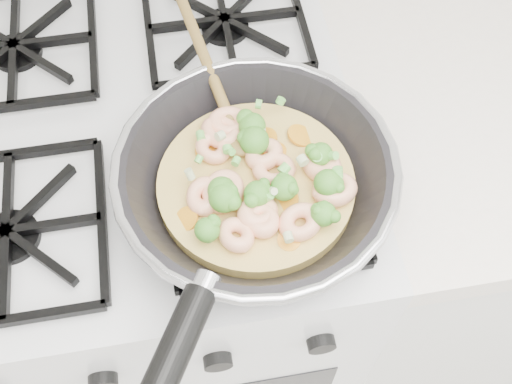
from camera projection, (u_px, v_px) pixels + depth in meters
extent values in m
cube|color=white|center=(170.00, 265.00, 1.22)|extent=(0.60, 0.60, 0.90)
cube|color=black|center=(128.00, 117.00, 0.82)|extent=(0.56, 0.56, 0.02)
torus|color=#BABAC1|center=(256.00, 167.00, 0.70)|extent=(0.33, 0.33, 0.01)
cylinder|color=black|center=(163.00, 377.00, 0.58)|extent=(0.12, 0.17, 0.03)
cylinder|color=#D5B65C|center=(256.00, 185.00, 0.73)|extent=(0.23, 0.23, 0.02)
ellipsoid|color=olive|center=(240.00, 143.00, 0.74)|extent=(0.05, 0.06, 0.01)
cylinder|color=olive|center=(201.00, 47.00, 0.78)|extent=(0.07, 0.25, 0.07)
torus|color=#FFBF96|center=(264.00, 154.00, 0.73)|extent=(0.06, 0.07, 0.02)
torus|color=#FFBF96|center=(335.00, 190.00, 0.70)|extent=(0.06, 0.06, 0.03)
torus|color=#FFBF96|center=(261.00, 220.00, 0.68)|extent=(0.06, 0.06, 0.02)
torus|color=#FFBF96|center=(228.00, 123.00, 0.75)|extent=(0.06, 0.06, 0.03)
torus|color=#FFBF96|center=(258.00, 213.00, 0.69)|extent=(0.07, 0.07, 0.02)
torus|color=#FFBF96|center=(274.00, 169.00, 0.72)|extent=(0.06, 0.06, 0.02)
torus|color=#FFBF96|center=(213.00, 148.00, 0.73)|extent=(0.06, 0.06, 0.02)
torus|color=#FFBF96|center=(223.00, 191.00, 0.70)|extent=(0.08, 0.08, 0.02)
torus|color=#FFBF96|center=(221.00, 132.00, 0.74)|extent=(0.08, 0.08, 0.03)
torus|color=#FFBF96|center=(322.00, 166.00, 0.72)|extent=(0.07, 0.07, 0.02)
torus|color=#FFBF96|center=(300.00, 222.00, 0.68)|extent=(0.06, 0.07, 0.02)
torus|color=#FFBF96|center=(204.00, 196.00, 0.70)|extent=(0.06, 0.06, 0.02)
torus|color=#FFBF96|center=(236.00, 235.00, 0.67)|extent=(0.06, 0.06, 0.02)
ellipsoid|color=#529B32|center=(257.00, 194.00, 0.69)|extent=(0.04, 0.04, 0.03)
ellipsoid|color=#529B32|center=(321.00, 154.00, 0.71)|extent=(0.04, 0.04, 0.03)
ellipsoid|color=#529B32|center=(252.00, 126.00, 0.74)|extent=(0.04, 0.04, 0.03)
ellipsoid|color=#529B32|center=(224.00, 197.00, 0.68)|extent=(0.05, 0.05, 0.03)
ellipsoid|color=#529B32|center=(323.00, 214.00, 0.67)|extent=(0.04, 0.04, 0.03)
ellipsoid|color=#529B32|center=(328.00, 183.00, 0.69)|extent=(0.04, 0.04, 0.03)
ellipsoid|color=#529B32|center=(222.00, 191.00, 0.69)|extent=(0.04, 0.04, 0.03)
ellipsoid|color=#529B32|center=(254.00, 141.00, 0.72)|extent=(0.05, 0.05, 0.03)
ellipsoid|color=#529B32|center=(207.00, 230.00, 0.66)|extent=(0.04, 0.04, 0.03)
ellipsoid|color=#529B32|center=(284.00, 187.00, 0.69)|extent=(0.04, 0.04, 0.03)
cylinder|color=orange|center=(289.00, 240.00, 0.68)|extent=(0.04, 0.04, 0.01)
cylinder|color=orange|center=(186.00, 219.00, 0.69)|extent=(0.04, 0.04, 0.01)
cylinder|color=orange|center=(300.00, 135.00, 0.75)|extent=(0.04, 0.04, 0.01)
cylinder|color=orange|center=(274.00, 150.00, 0.74)|extent=(0.04, 0.04, 0.01)
cylinder|color=orange|center=(287.00, 199.00, 0.70)|extent=(0.03, 0.03, 0.01)
cylinder|color=orange|center=(206.00, 152.00, 0.74)|extent=(0.04, 0.04, 0.01)
cylinder|color=orange|center=(266.00, 138.00, 0.75)|extent=(0.04, 0.04, 0.01)
cylinder|color=orange|center=(252.00, 145.00, 0.74)|extent=(0.04, 0.04, 0.01)
cylinder|color=orange|center=(270.00, 154.00, 0.74)|extent=(0.04, 0.04, 0.01)
cylinder|color=orange|center=(228.00, 126.00, 0.76)|extent=(0.04, 0.04, 0.01)
cylinder|color=orange|center=(323.00, 171.00, 0.73)|extent=(0.05, 0.05, 0.01)
cylinder|color=#68C34E|center=(281.00, 101.00, 0.75)|extent=(0.01, 0.01, 0.01)
cylinder|color=#BCCD91|center=(257.00, 149.00, 0.72)|extent=(0.01, 0.01, 0.01)
cylinder|color=#BCCD91|center=(288.00, 237.00, 0.66)|extent=(0.01, 0.01, 0.01)
cylinder|color=#68C34E|center=(284.00, 179.00, 0.70)|extent=(0.01, 0.01, 0.01)
cylinder|color=#68C34E|center=(259.00, 104.00, 0.75)|extent=(0.01, 0.01, 0.01)
cylinder|color=#68C34E|center=(236.00, 161.00, 0.71)|extent=(0.01, 0.01, 0.01)
cylinder|color=#68C34E|center=(268.00, 196.00, 0.68)|extent=(0.01, 0.01, 0.01)
cylinder|color=#BCCD91|center=(302.00, 160.00, 0.70)|extent=(0.01, 0.01, 0.01)
cylinder|color=#68C34E|center=(284.00, 169.00, 0.70)|extent=(0.01, 0.01, 0.01)
cylinder|color=#68C34E|center=(231.00, 151.00, 0.71)|extent=(0.01, 0.01, 0.01)
cylinder|color=#68C34E|center=(317.00, 156.00, 0.71)|extent=(0.01, 0.01, 0.01)
cylinder|color=#68C34E|center=(333.00, 156.00, 0.70)|extent=(0.01, 0.01, 0.01)
cylinder|color=#68C34E|center=(201.00, 137.00, 0.73)|extent=(0.01, 0.01, 0.01)
cylinder|color=#BCCD91|center=(288.00, 188.00, 0.69)|extent=(0.01, 0.01, 0.01)
cylinder|color=#68C34E|center=(199.00, 159.00, 0.71)|extent=(0.01, 0.01, 0.01)
cylinder|color=#BCCD91|center=(190.00, 174.00, 0.70)|extent=(0.01, 0.01, 0.01)
cylinder|color=#68C34E|center=(338.00, 173.00, 0.69)|extent=(0.01, 0.01, 0.01)
cylinder|color=#BCCD91|center=(261.00, 130.00, 0.73)|extent=(0.01, 0.01, 0.01)
cylinder|color=#BCCD91|center=(220.00, 136.00, 0.72)|extent=(0.01, 0.01, 0.01)
cylinder|color=#BCCD91|center=(273.00, 191.00, 0.68)|extent=(0.01, 0.01, 0.01)
cylinder|color=#68C34E|center=(227.00, 149.00, 0.72)|extent=(0.01, 0.01, 0.01)
cylinder|color=#BCCD91|center=(252.00, 148.00, 0.72)|extent=(0.01, 0.01, 0.01)
cylinder|color=#68C34E|center=(218.00, 183.00, 0.69)|extent=(0.01, 0.01, 0.01)
cylinder|color=#68C34E|center=(255.00, 195.00, 0.69)|extent=(0.01, 0.01, 0.01)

